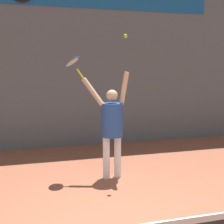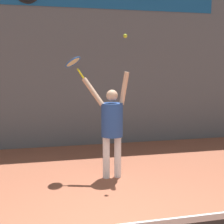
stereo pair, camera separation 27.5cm
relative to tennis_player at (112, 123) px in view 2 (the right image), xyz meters
name	(u,v)px [view 2 (the right image)]	position (x,y,z in m)	size (l,w,h in m)	color
back_wall	(74,50)	(-0.38, 2.66, 1.47)	(18.00, 0.10, 5.00)	slate
tennis_player	(112,123)	(0.00, 0.00, 0.00)	(0.85, 0.50, 1.97)	white
tennis_racket	(74,63)	(-0.64, 0.35, 1.10)	(0.41, 0.43, 0.42)	yellow
tennis_ball	(125,36)	(0.21, -0.13, 1.56)	(0.07, 0.07, 0.07)	#CCDB2D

